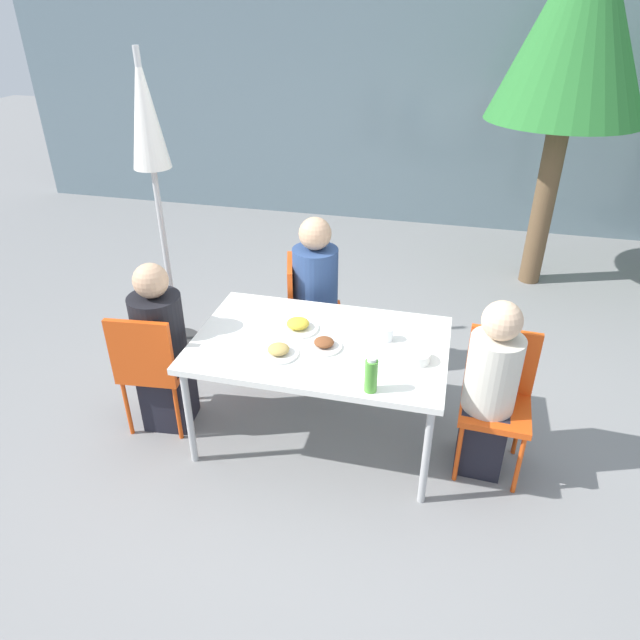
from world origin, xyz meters
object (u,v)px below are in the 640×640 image
object	(u,v)px
person_left	(162,352)
person_far	(315,301)
closed_umbrella	(150,144)
bottle	(371,375)
tree_behind_right	(580,22)
chair_right	(497,391)
person_right	(489,393)
drinking_cup	(386,334)
chair_left	(151,363)
salad_bowl	(417,357)
chair_far	(305,306)

from	to	relation	value
person_left	person_far	size ratio (longest dim) A/B	0.95
closed_umbrella	bottle	xyz separation A→B (m)	(1.79, -1.21, -0.82)
tree_behind_right	chair_right	bearing A→B (deg)	-99.32
person_right	person_far	size ratio (longest dim) A/B	0.93
bottle	drinking_cup	world-z (taller)	bottle
person_far	closed_umbrella	size ratio (longest dim) A/B	0.54
closed_umbrella	chair_right	bearing A→B (deg)	-17.33
closed_umbrella	bottle	size ratio (longest dim) A/B	11.03
chair_left	closed_umbrella	xyz separation A→B (m)	(-0.36, 0.99, 1.12)
closed_umbrella	salad_bowl	world-z (taller)	closed_umbrella
person_far	salad_bowl	xyz separation A→B (m)	(0.81, -0.82, 0.16)
chair_right	bottle	world-z (taller)	bottle
chair_left	drinking_cup	size ratio (longest dim) A/B	10.66
chair_left	tree_behind_right	distance (m)	4.33
person_far	person_left	bearing A→B (deg)	-59.58
person_right	bottle	bearing A→B (deg)	32.24
person_right	bottle	xyz separation A→B (m)	(-0.64, -0.36, 0.27)
salad_bowl	tree_behind_right	bearing A→B (deg)	71.92
chair_left	chair_right	size ratio (longest dim) A/B	1.00
chair_left	salad_bowl	world-z (taller)	chair_left
drinking_cup	person_left	bearing A→B (deg)	-171.10
drinking_cup	person_right	bearing A→B (deg)	-14.56
person_right	salad_bowl	world-z (taller)	person_right
person_far	drinking_cup	size ratio (longest dim) A/B	14.88
person_far	person_right	bearing A→B (deg)	41.05
chair_far	closed_umbrella	bearing A→B (deg)	-108.02
tree_behind_right	closed_umbrella	bearing A→B (deg)	-146.07
bottle	person_far	bearing A→B (deg)	117.14
person_right	bottle	distance (m)	0.78
bottle	tree_behind_right	size ratio (longest dim) A/B	0.06
drinking_cup	tree_behind_right	size ratio (longest dim) A/B	0.03
chair_left	chair_right	xyz separation A→B (m)	(2.13, 0.22, 0.00)
chair_right	person_right	distance (m)	0.10
chair_left	person_left	world-z (taller)	person_left
chair_right	chair_far	xyz separation A→B (m)	(-1.38, 0.74, 0.00)
chair_right	drinking_cup	xyz separation A→B (m)	(-0.68, 0.09, 0.24)
closed_umbrella	person_left	bearing A→B (deg)	-66.30
bottle	chair_left	bearing A→B (deg)	171.25
chair_right	closed_umbrella	bearing A→B (deg)	-14.49
person_left	person_right	bearing A→B (deg)	-4.39
chair_right	tree_behind_right	xyz separation A→B (m)	(0.45, 2.75, 1.82)
person_right	drinking_cup	distance (m)	0.68
bottle	drinking_cup	size ratio (longest dim) A/B	2.48
chair_far	tree_behind_right	bearing A→B (deg)	121.51
bottle	salad_bowl	xyz separation A→B (m)	(0.21, 0.34, -0.07)
person_right	tree_behind_right	distance (m)	3.38
chair_left	person_left	distance (m)	0.10
chair_far	salad_bowl	xyz separation A→B (m)	(0.90, -0.84, 0.23)
chair_right	closed_umbrella	world-z (taller)	closed_umbrella
chair_left	chair_far	size ratio (longest dim) A/B	1.00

